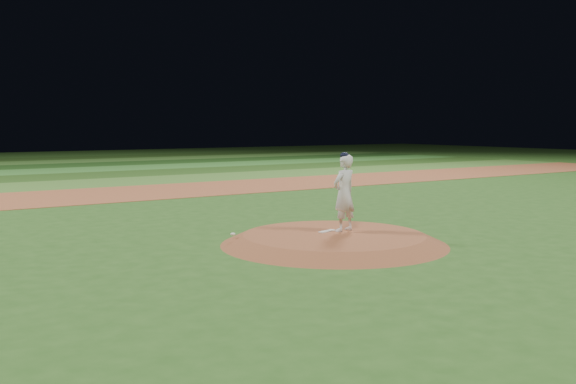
# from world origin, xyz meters

# --- Properties ---
(ground) EXTENTS (120.00, 120.00, 0.00)m
(ground) POSITION_xyz_m (0.00, 0.00, 0.00)
(ground) COLOR #29561B
(ground) RESTS_ON ground
(infield_dirt_band) EXTENTS (70.00, 6.00, 0.02)m
(infield_dirt_band) POSITION_xyz_m (0.00, 14.00, 0.01)
(infield_dirt_band) COLOR #98512F
(infield_dirt_band) RESTS_ON ground
(outfield_stripe_0) EXTENTS (70.00, 5.00, 0.02)m
(outfield_stripe_0) POSITION_xyz_m (0.00, 19.50, 0.01)
(outfield_stripe_0) COLOR #41742A
(outfield_stripe_0) RESTS_ON ground
(outfield_stripe_1) EXTENTS (70.00, 5.00, 0.02)m
(outfield_stripe_1) POSITION_xyz_m (0.00, 24.50, 0.01)
(outfield_stripe_1) COLOR #254B18
(outfield_stripe_1) RESTS_ON ground
(outfield_stripe_2) EXTENTS (70.00, 5.00, 0.02)m
(outfield_stripe_2) POSITION_xyz_m (0.00, 29.50, 0.01)
(outfield_stripe_2) COLOR #367C2D
(outfield_stripe_2) RESTS_ON ground
(outfield_stripe_3) EXTENTS (70.00, 5.00, 0.02)m
(outfield_stripe_3) POSITION_xyz_m (0.00, 34.50, 0.01)
(outfield_stripe_3) COLOR #1B4315
(outfield_stripe_3) RESTS_ON ground
(outfield_stripe_4) EXTENTS (70.00, 5.00, 0.02)m
(outfield_stripe_4) POSITION_xyz_m (0.00, 39.50, 0.01)
(outfield_stripe_4) COLOR #3C7129
(outfield_stripe_4) RESTS_ON ground
(pitchers_mound) EXTENTS (5.50, 5.50, 0.25)m
(pitchers_mound) POSITION_xyz_m (0.00, 0.00, 0.12)
(pitchers_mound) COLOR brown
(pitchers_mound) RESTS_ON ground
(pitching_rubber) EXTENTS (0.54, 0.27, 0.03)m
(pitching_rubber) POSITION_xyz_m (0.07, 0.37, 0.26)
(pitching_rubber) COLOR silver
(pitching_rubber) RESTS_ON pitchers_mound
(rosin_bag) EXTENTS (0.12, 0.12, 0.07)m
(rosin_bag) POSITION_xyz_m (-2.13, 1.18, 0.28)
(rosin_bag) COLOR white
(rosin_bag) RESTS_ON pitchers_mound
(pitcher_on_mound) EXTENTS (0.77, 0.58, 1.96)m
(pitcher_on_mound) POSITION_xyz_m (0.47, 0.20, 1.22)
(pitcher_on_mound) COLOR silver
(pitcher_on_mound) RESTS_ON pitchers_mound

